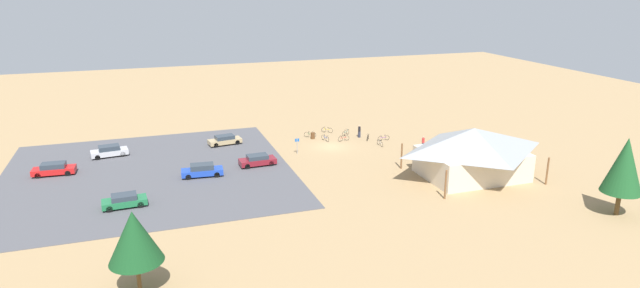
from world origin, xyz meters
The scene contains 23 objects.
ground centered at (0.00, 0.00, 0.00)m, with size 160.00×160.00×0.00m, color #9E7F56.
parking_lot_asphalt centered at (23.73, 3.05, 0.03)m, with size 32.47×32.25×0.05m, color #4C4C51.
bike_pavilion centered at (-11.35, 15.90, 3.17)m, with size 13.07×10.16×5.73m.
trash_bin centered at (1.13, -4.47, 0.45)m, with size 0.60×0.60×0.90m, color brown.
lot_sign centered at (5.24, 1.67, 1.41)m, with size 0.56×0.08×2.20m.
pine_midwest centered at (-18.55, 29.48, 4.99)m, with size 3.65×3.65×7.69m.
pine_far_east centered at (25.03, 28.75, 4.32)m, with size 3.87×3.87×6.26m.
bicycle_purple_mid_cluster centered at (-8.05, -0.42, 0.36)m, with size 1.76×0.48×0.78m.
bicycle_teal_yard_center centered at (-3.96, -4.62, 0.38)m, with size 1.45×1.13×0.83m.
bicycle_green_front_row centered at (1.25, -5.34, 0.39)m, with size 1.56×0.79×0.91m.
bicycle_black_edge_north centered at (-6.02, -1.33, 0.36)m, with size 0.89×1.41×0.79m.
bicycle_white_near_porch centered at (-6.48, 1.75, 0.36)m, with size 0.48×1.65×0.84m.
bicycle_yellow_edge_south centered at (-1.86, -6.87, 0.38)m, with size 1.45×1.05×0.83m.
bicycle_red_yard_front centered at (-2.60, -1.94, 0.38)m, with size 1.78×0.48×0.83m.
bicycle_blue_lone_east centered at (-0.19, -2.88, 0.39)m, with size 0.61×1.75×0.83m.
car_silver_end_stall centered at (28.22, -4.99, 0.76)m, with size 4.66×2.45×1.43m.
car_tan_second_row centered at (13.45, -5.46, 0.70)m, with size 4.63×2.40×1.30m.
car_red_near_entry centered at (34.04, 0.20, 0.75)m, with size 4.73×2.10×1.42m.
car_maroon_far_end centered at (11.06, 4.47, 0.72)m, with size 4.46×2.08×1.33m.
car_green_front_row centered at (26.22, 12.54, 0.71)m, with size 4.35×2.08×1.31m.
car_blue_aisle_side centered at (17.87, 6.18, 0.77)m, with size 4.79×2.14×1.46m.
visitor_by_pavilion centered at (-11.24, 4.99, 0.95)m, with size 0.39×0.40×1.80m.
visitor_at_bikes centered at (-5.38, -2.93, 0.97)m, with size 0.36×0.36×1.84m.
Camera 1 is at (23.56, 65.15, 21.51)m, focal length 30.09 mm.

